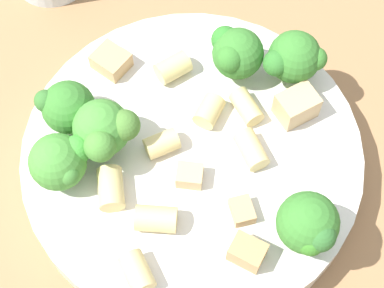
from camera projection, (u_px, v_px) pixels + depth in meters
ground_plane at (192, 170)px, 0.46m from camera, size 2.00×2.00×0.00m
pasta_bowl at (192, 159)px, 0.45m from camera, size 0.23×0.23×0.03m
broccoli_floret_0 at (294, 58)px, 0.44m from camera, size 0.04×0.04×0.04m
broccoli_floret_1 at (60, 161)px, 0.41m from camera, size 0.04×0.04×0.04m
broccoli_floret_2 at (66, 107)px, 0.43m from camera, size 0.04×0.04×0.04m
broccoli_floret_3 at (235, 53)px, 0.44m from camera, size 0.04×0.04×0.04m
broccoli_floret_4 at (309, 226)px, 0.38m from camera, size 0.04×0.04×0.05m
broccoli_floret_5 at (104, 133)px, 0.41m from camera, size 0.04×0.04×0.04m
rigatoni_0 at (137, 272)px, 0.39m from camera, size 0.03×0.03×0.02m
rigatoni_1 at (173, 68)px, 0.46m from camera, size 0.03×0.03×0.02m
rigatoni_2 at (246, 107)px, 0.44m from camera, size 0.03×0.03×0.01m
rigatoni_3 at (156, 219)px, 0.41m from camera, size 0.03×0.02×0.02m
rigatoni_4 at (111, 188)px, 0.41m from camera, size 0.02×0.03×0.02m
rigatoni_5 at (209, 111)px, 0.44m from camera, size 0.02×0.03×0.02m
rigatoni_6 at (251, 156)px, 0.43m from camera, size 0.03×0.03×0.02m
rigatoni_7 at (162, 139)px, 0.43m from camera, size 0.03×0.02×0.02m
chicken_chunk_0 at (297, 106)px, 0.44m from camera, size 0.03×0.03×0.02m
chicken_chunk_1 at (247, 252)px, 0.40m from camera, size 0.03×0.02×0.02m
chicken_chunk_2 at (188, 176)px, 0.42m from camera, size 0.02×0.02×0.01m
chicken_chunk_3 at (111, 61)px, 0.46m from camera, size 0.03×0.03×0.01m
chicken_chunk_4 at (242, 211)px, 0.41m from camera, size 0.02×0.02×0.01m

